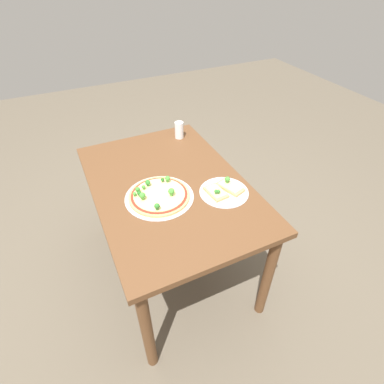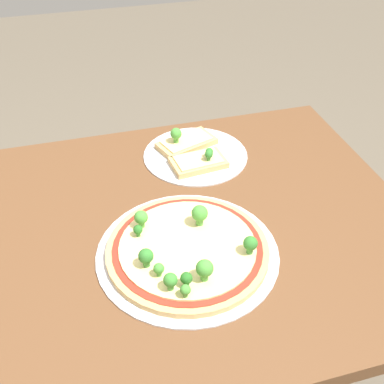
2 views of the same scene
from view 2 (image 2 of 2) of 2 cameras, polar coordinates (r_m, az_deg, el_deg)
dining_table at (r=1.14m, az=-6.27°, el=-8.45°), size 1.27×0.86×0.77m
pizza_tray_whole at (r=1.01m, az=-0.56°, el=-6.84°), size 0.38×0.38×0.07m
pizza_tray_slice at (r=1.29m, az=0.13°, el=4.72°), size 0.28×0.28×0.07m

